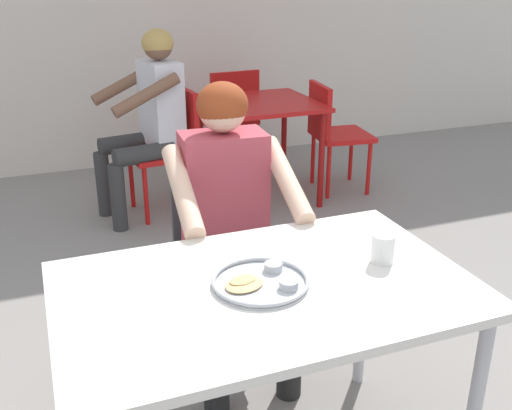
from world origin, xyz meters
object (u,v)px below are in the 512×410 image
at_px(chair_foreground, 217,234).
at_px(chair_red_far, 231,114).
at_px(chair_red_right, 333,129).
at_px(drinking_cup, 383,247).
at_px(patron_background, 149,109).
at_px(table_background_red, 259,115).
at_px(thali_tray, 261,281).
at_px(diner_foreground, 230,207).
at_px(table_foreground, 265,307).
at_px(chair_red_left, 172,142).

height_order(chair_foreground, chair_red_far, chair_foreground).
bearing_deg(chair_red_right, drinking_cup, -114.76).
bearing_deg(chair_red_right, patron_background, 179.13).
bearing_deg(table_background_red, patron_background, -178.85).
xyz_separation_m(chair_foreground, patron_background, (0.02, 1.55, 0.24)).
height_order(table_background_red, chair_red_right, chair_red_right).
xyz_separation_m(thali_tray, diner_foreground, (0.13, 0.66, -0.04)).
bearing_deg(drinking_cup, patron_background, 95.99).
distance_m(table_background_red, patron_background, 0.79).
height_order(table_foreground, chair_red_far, chair_red_far).
distance_m(drinking_cup, diner_foreground, 0.73).
xyz_separation_m(chair_red_left, patron_background, (-0.14, -0.02, 0.25)).
distance_m(table_background_red, chair_red_left, 0.66).
distance_m(table_foreground, chair_red_left, 2.48).
bearing_deg(chair_red_right, chair_red_left, 178.20).
relative_size(diner_foreground, chair_red_far, 1.41).
distance_m(thali_tray, drinking_cup, 0.41).
height_order(diner_foreground, table_background_red, diner_foreground).
bearing_deg(chair_red_left, diner_foreground, -95.54).
relative_size(chair_red_far, patron_background, 0.68).
bearing_deg(table_background_red, drinking_cup, -102.24).
relative_size(diner_foreground, chair_red_right, 1.47).
height_order(thali_tray, table_background_red, thali_tray).
xyz_separation_m(drinking_cup, chair_red_left, (-0.11, 2.45, -0.30)).
distance_m(table_foreground, thali_tray, 0.09).
height_order(thali_tray, chair_red_right, chair_red_right).
bearing_deg(drinking_cup, thali_tray, 179.85).
bearing_deg(chair_red_left, chair_red_right, -1.80).
xyz_separation_m(diner_foreground, patron_background, (0.03, 1.77, 0.02)).
height_order(table_background_red, patron_background, patron_background).
bearing_deg(table_background_red, thali_tray, -111.09).
bearing_deg(drinking_cup, chair_red_right, 65.24).
bearing_deg(chair_red_right, diner_foreground, -128.66).
bearing_deg(chair_foreground, diner_foreground, -92.58).
bearing_deg(chair_red_far, table_foreground, -106.79).
distance_m(thali_tray, chair_red_right, 2.86).
xyz_separation_m(thali_tray, patron_background, (0.16, 2.43, -0.01)).
bearing_deg(patron_background, chair_foreground, -90.80).
bearing_deg(table_background_red, diner_foreground, -114.61).
xyz_separation_m(chair_red_left, chair_red_far, (0.65, 0.66, 0.00)).
height_order(table_foreground, drinking_cup, drinking_cup).
distance_m(drinking_cup, chair_foreground, 0.97).
bearing_deg(table_background_red, chair_red_left, 179.83).
bearing_deg(drinking_cup, chair_red_left, 92.65).
distance_m(drinking_cup, table_background_red, 2.51).
distance_m(table_foreground, table_background_red, 2.62).
height_order(thali_tray, chair_red_far, chair_red_far).
bearing_deg(table_background_red, chair_foreground, -117.31).
distance_m(thali_tray, chair_red_left, 2.48).
height_order(table_foreground, chair_red_left, chair_red_left).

